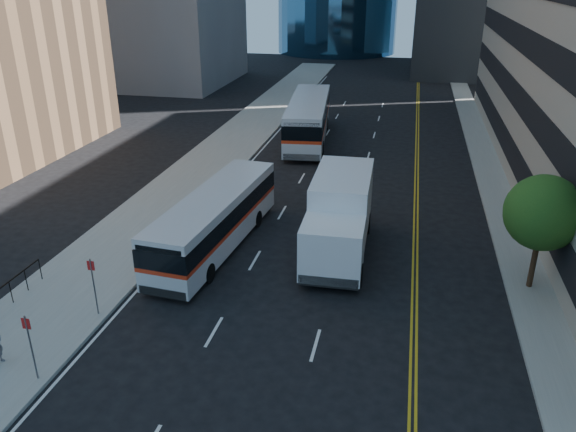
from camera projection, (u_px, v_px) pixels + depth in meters
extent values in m
plane|color=black|center=(291.00, 378.00, 19.30)|extent=(160.00, 160.00, 0.00)
cube|color=gray|center=(226.00, 150.00, 43.69)|extent=(5.00, 90.00, 0.15)
cube|color=gray|center=(487.00, 167.00, 39.92)|extent=(2.00, 90.00, 0.15)
cylinder|color=#332114|center=(533.00, 264.00, 24.22)|extent=(0.24, 0.24, 2.20)
sphere|color=#123F15|center=(543.00, 213.00, 23.26)|extent=(3.20, 3.20, 3.20)
cube|color=silver|center=(216.00, 232.00, 28.12)|extent=(3.37, 11.23, 1.01)
cube|color=red|center=(216.00, 221.00, 27.88)|extent=(3.39, 11.25, 0.20)
cube|color=black|center=(215.00, 212.00, 27.67)|extent=(3.39, 11.25, 0.83)
cube|color=silver|center=(214.00, 199.00, 27.40)|extent=(3.37, 11.23, 0.46)
cylinder|color=black|center=(165.00, 266.00, 25.66)|extent=(0.36, 0.94, 0.92)
cylinder|color=black|center=(208.00, 273.00, 25.07)|extent=(0.36, 0.94, 0.92)
cylinder|color=black|center=(220.00, 214.00, 31.14)|extent=(0.36, 0.94, 0.92)
cylinder|color=black|center=(257.00, 219.00, 30.55)|extent=(0.36, 0.94, 0.92)
cube|color=silver|center=(308.00, 129.00, 45.97)|extent=(4.20, 13.37, 1.21)
cube|color=#F03A16|center=(308.00, 120.00, 45.69)|extent=(4.22, 13.39, 0.24)
cube|color=black|center=(308.00, 113.00, 45.44)|extent=(4.22, 13.39, 0.99)
cube|color=silver|center=(309.00, 103.00, 45.12)|extent=(4.20, 13.37, 0.55)
cylinder|color=black|center=(287.00, 147.00, 42.69)|extent=(0.44, 1.12, 1.10)
cylinder|color=black|center=(321.00, 148.00, 42.43)|extent=(0.44, 1.12, 1.10)
cylinder|color=black|center=(296.00, 123.00, 49.47)|extent=(0.44, 1.12, 1.10)
cylinder|color=black|center=(326.00, 124.00, 49.21)|extent=(0.44, 1.12, 1.10)
cube|color=white|center=(332.00, 249.00, 24.69)|extent=(2.76, 2.54, 2.37)
cube|color=black|center=(329.00, 250.00, 23.54)|extent=(2.51, 0.11, 1.24)
cube|color=white|center=(342.00, 201.00, 27.98)|extent=(2.83, 5.48, 2.94)
cube|color=black|center=(338.00, 242.00, 27.54)|extent=(2.27, 7.50, 0.28)
cylinder|color=black|center=(303.00, 270.00, 25.14)|extent=(0.34, 1.09, 1.08)
cylinder|color=black|center=(359.00, 275.00, 24.71)|extent=(0.34, 1.09, 1.08)
cylinder|color=black|center=(321.00, 220.00, 30.22)|extent=(0.34, 1.09, 1.08)
cylinder|color=black|center=(367.00, 223.00, 29.79)|extent=(0.34, 1.09, 1.08)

